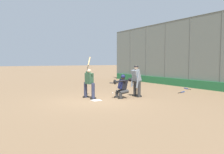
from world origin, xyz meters
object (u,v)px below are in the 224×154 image
(spare_bat_third_base_side, at_px, (113,83))
(baseball_loose, at_px, (113,93))
(catcher_behind_plate, at_px, (122,86))
(umpire_home, at_px, (136,80))
(spare_bat_near_backstop, at_px, (182,92))
(spare_bat_by_padding, at_px, (134,84))
(batter_at_plate, at_px, (89,82))
(spare_bat_first_base_side, at_px, (187,89))
(equipment_bag_dugout_side, at_px, (133,80))

(spare_bat_third_base_side, distance_m, baseball_loose, 5.81)
(catcher_behind_plate, distance_m, umpire_home, 0.91)
(spare_bat_third_base_side, xyz_separation_m, baseball_loose, (-4.93, 3.08, 0.00))
(spare_bat_near_backstop, xyz_separation_m, spare_bat_third_base_side, (6.67, 0.63, 0.00))
(umpire_home, height_order, spare_bat_third_base_side, umpire_home)
(spare_bat_third_base_side, bearing_deg, spare_bat_by_padding, 173.91)
(catcher_behind_plate, bearing_deg, baseball_loose, -6.99)
(batter_at_plate, height_order, spare_bat_by_padding, batter_at_plate)
(spare_bat_near_backstop, distance_m, spare_bat_first_base_side, 1.84)
(spare_bat_by_padding, bearing_deg, spare_bat_first_base_side, 119.17)
(batter_at_plate, xyz_separation_m, baseball_loose, (0.63, -1.77, -0.75))
(baseball_loose, bearing_deg, spare_bat_third_base_side, -32.00)
(catcher_behind_plate, bearing_deg, equipment_bag_dugout_side, -33.60)
(spare_bat_by_padding, distance_m, baseball_loose, 4.97)
(equipment_bag_dugout_side, bearing_deg, spare_bat_near_backstop, 166.05)
(spare_bat_near_backstop, height_order, spare_bat_first_base_side, same)
(spare_bat_near_backstop, relative_size, spare_bat_first_base_side, 0.99)
(batter_at_plate, bearing_deg, spare_bat_third_base_side, -50.24)
(spare_bat_third_base_side, bearing_deg, umpire_home, 128.18)
(batter_at_plate, relative_size, spare_bat_near_backstop, 2.63)
(spare_bat_by_padding, height_order, equipment_bag_dugout_side, equipment_bag_dugout_side)
(batter_at_plate, bearing_deg, baseball_loose, -79.47)
(batter_at_plate, xyz_separation_m, spare_bat_first_base_side, (-0.14, -7.04, -0.76))
(spare_bat_third_base_side, bearing_deg, catcher_behind_plate, 121.52)
(batter_at_plate, bearing_deg, catcher_behind_plate, -127.94)
(spare_bat_near_backstop, height_order, baseball_loose, baseball_loose)
(batter_at_plate, distance_m, baseball_loose, 2.03)
(spare_bat_first_base_side, bearing_deg, umpire_home, 120.40)
(spare_bat_by_padding, relative_size, spare_bat_first_base_side, 1.03)
(catcher_behind_plate, relative_size, spare_bat_near_backstop, 1.51)
(catcher_behind_plate, distance_m, spare_bat_near_backstop, 4.12)
(spare_bat_third_base_side, relative_size, spare_bat_first_base_side, 0.92)
(baseball_loose, distance_m, equipment_bag_dugout_side, 7.63)
(batter_at_plate, xyz_separation_m, umpire_home, (-0.84, -2.29, 0.07))
(umpire_home, xyz_separation_m, spare_bat_near_backstop, (-0.27, -3.19, -0.82))
(batter_at_plate, height_order, spare_bat_third_base_side, batter_at_plate)
(baseball_loose, bearing_deg, batter_at_plate, 109.68)
(umpire_home, bearing_deg, spare_bat_by_padding, -31.96)
(umpire_home, bearing_deg, equipment_bag_dugout_side, -31.42)
(baseball_loose, bearing_deg, spare_bat_by_padding, -51.67)
(catcher_behind_plate, bearing_deg, spare_bat_third_base_side, -21.23)
(spare_bat_near_backstop, height_order, spare_bat_third_base_side, same)
(batter_at_plate, height_order, equipment_bag_dugout_side, batter_at_plate)
(batter_at_plate, distance_m, spare_bat_by_padding, 6.82)
(catcher_behind_plate, distance_m, spare_bat_first_base_side, 5.69)
(spare_bat_third_base_side, bearing_deg, spare_bat_near_backstop, 155.38)
(batter_at_plate, relative_size, umpire_home, 1.29)
(spare_bat_near_backstop, height_order, spare_bat_by_padding, same)
(umpire_home, height_order, equipment_bag_dugout_side, umpire_home)
(batter_at_plate, relative_size, catcher_behind_plate, 1.75)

